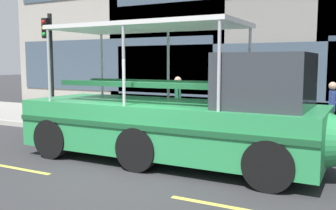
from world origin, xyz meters
The scene contains 10 objects.
ground_plane centered at (0.00, 0.00, 0.00)m, with size 120.00×120.00×0.00m, color #333335.
sidewalk centered at (0.00, 5.60, 0.09)m, with size 32.00×4.80×0.18m, color #99968E.
curb_edge centered at (0.00, 3.11, 0.09)m, with size 32.00×0.18×0.18m, color #B2ADA3.
lane_centreline centered at (0.00, -1.05, 0.00)m, with size 25.80×0.12×0.01m.
curb_guardrail centered at (0.05, 3.45, 0.76)m, with size 12.26×0.09×0.86m.
traffic_light_pole centered at (-6.05, 3.64, 2.63)m, with size 0.24×0.46×4.04m.
duck_tour_boat centered at (0.78, 1.17, 1.11)m, with size 9.11×2.51×3.34m.
pedestrian_near_bow centered at (3.62, 4.99, 1.20)m, with size 0.23×0.49×1.69m.
pedestrian_mid_left centered at (0.77, 4.85, 1.15)m, with size 0.22×0.46×1.61m.
pedestrian_mid_right centered at (-1.28, 4.79, 1.24)m, with size 0.30×0.48×1.76m.
Camera 1 is at (4.57, -7.02, 2.42)m, focal length 41.01 mm.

